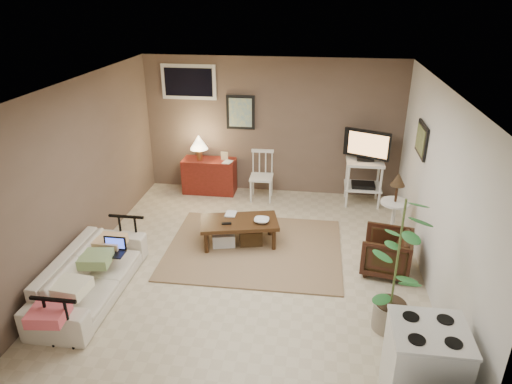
# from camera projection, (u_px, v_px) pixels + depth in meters

# --- Properties ---
(floor) EXTENTS (5.00, 5.00, 0.00)m
(floor) POSITION_uv_depth(u_px,v_px,m) (251.00, 263.00, 6.21)
(floor) COLOR #C1B293
(floor) RESTS_ON ground
(art_back) EXTENTS (0.50, 0.03, 0.60)m
(art_back) POSITION_uv_depth(u_px,v_px,m) (241.00, 112.00, 7.93)
(art_back) COLOR black
(art_right) EXTENTS (0.03, 0.60, 0.45)m
(art_right) POSITION_uv_depth(u_px,v_px,m) (422.00, 140.00, 6.26)
(art_right) COLOR black
(window) EXTENTS (0.96, 0.03, 0.60)m
(window) POSITION_uv_depth(u_px,v_px,m) (189.00, 82.00, 7.84)
(window) COLOR silver
(rug) EXTENTS (2.47, 1.99, 0.02)m
(rug) POSITION_uv_depth(u_px,v_px,m) (254.00, 248.00, 6.54)
(rug) COLOR #8D6D52
(rug) RESTS_ON floor
(coffee_table) EXTENTS (1.20, 0.81, 0.42)m
(coffee_table) POSITION_uv_depth(u_px,v_px,m) (239.00, 231.00, 6.56)
(coffee_table) COLOR #3D1F10
(coffee_table) RESTS_ON floor
(sofa) EXTENTS (0.54, 1.86, 0.73)m
(sofa) POSITION_uv_depth(u_px,v_px,m) (90.00, 269.00, 5.43)
(sofa) COLOR beige
(sofa) RESTS_ON floor
(sofa_pillows) EXTENTS (0.36, 1.76, 0.12)m
(sofa_pillows) POSITION_uv_depth(u_px,v_px,m) (83.00, 273.00, 5.20)
(sofa_pillows) COLOR #F0EBC6
(sofa_pillows) RESTS_ON sofa
(sofa_end_rails) EXTENTS (0.50, 1.85, 0.62)m
(sofa_end_rails) POSITION_uv_depth(u_px,v_px,m) (99.00, 273.00, 5.44)
(sofa_end_rails) COLOR black
(sofa_end_rails) RESTS_ON floor
(laptop) EXTENTS (0.29, 0.21, 0.19)m
(laptop) POSITION_uv_depth(u_px,v_px,m) (114.00, 248.00, 5.66)
(laptop) COLOR black
(laptop) RESTS_ON sofa
(red_console) EXTENTS (0.94, 0.42, 1.08)m
(red_console) POSITION_uv_depth(u_px,v_px,m) (209.00, 173.00, 8.24)
(red_console) COLOR maroon
(red_console) RESTS_ON floor
(spindle_chair) EXTENTS (0.40, 0.40, 0.86)m
(spindle_chair) POSITION_uv_depth(u_px,v_px,m) (262.00, 177.00, 7.97)
(spindle_chair) COLOR silver
(spindle_chair) RESTS_ON floor
(tv_stand) EXTENTS (0.74, 0.50, 1.31)m
(tv_stand) POSITION_uv_depth(u_px,v_px,m) (365.00, 166.00, 7.67)
(tv_stand) COLOR silver
(tv_stand) RESTS_ON floor
(side_table) EXTENTS (0.41, 0.41, 1.09)m
(side_table) POSITION_uv_depth(u_px,v_px,m) (395.00, 200.00, 6.45)
(side_table) COLOR silver
(side_table) RESTS_ON floor
(armchair) EXTENTS (0.67, 0.70, 0.62)m
(armchair) POSITION_uv_depth(u_px,v_px,m) (387.00, 250.00, 5.91)
(armchair) COLOR black
(armchair) RESTS_ON floor
(potted_plant) EXTENTS (0.40, 0.40, 1.59)m
(potted_plant) POSITION_uv_depth(u_px,v_px,m) (397.00, 262.00, 4.68)
(potted_plant) COLOR gray
(potted_plant) RESTS_ON floor
(stove) EXTENTS (0.64, 0.60, 0.84)m
(stove) POSITION_uv_depth(u_px,v_px,m) (424.00, 367.00, 3.95)
(stove) COLOR silver
(stove) RESTS_ON floor
(bowl) EXTENTS (0.22, 0.05, 0.22)m
(bowl) POSITION_uv_depth(u_px,v_px,m) (262.00, 215.00, 6.41)
(bowl) COLOR #3D1F10
(bowl) RESTS_ON coffee_table
(book_table) EXTENTS (0.15, 0.02, 0.21)m
(book_table) POSITION_uv_depth(u_px,v_px,m) (225.00, 208.00, 6.64)
(book_table) COLOR #3D1F10
(book_table) RESTS_ON coffee_table
(book_console) EXTENTS (0.15, 0.05, 0.20)m
(book_console) POSITION_uv_depth(u_px,v_px,m) (224.00, 157.00, 7.99)
(book_console) COLOR #3D1F10
(book_console) RESTS_ON red_console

